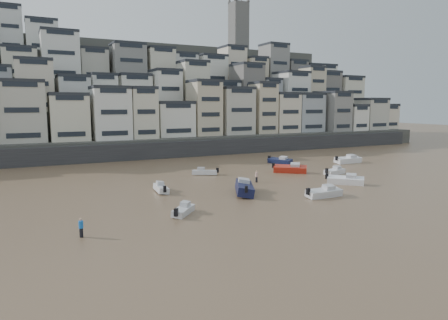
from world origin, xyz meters
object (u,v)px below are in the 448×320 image
boat_i (280,160)px  boat_j (183,209)px  person_blue (81,228)px  boat_h (205,171)px  boat_c (244,186)px  person_pink (257,177)px  boat_b (346,179)px  boat_g (348,159)px  boat_a (324,192)px  boat_d (335,170)px  boat_e (290,168)px  boat_f (161,187)px

boat_i → boat_j: bearing=-73.2°
person_blue → boat_h: bearing=46.9°
boat_c → person_pink: boat_c is taller
boat_b → person_blue: size_ratio=3.24×
boat_c → boat_j: bearing=144.1°
boat_g → boat_h: 31.08m
boat_h → boat_g: bearing=-150.6°
boat_b → boat_g: 22.66m
boat_a → person_blue: 29.45m
boat_g → person_pink: 28.21m
boat_d → boat_g: (11.44, 8.86, 0.21)m
boat_b → person_pink: size_ratio=3.24×
boat_a → boat_e: size_ratio=0.87×
boat_j → person_pink: (16.17, 11.68, 0.29)m
boat_a → boat_h: (-6.83, 21.63, -0.11)m
boat_h → person_pink: 10.40m
boat_c → person_pink: size_ratio=4.06×
boat_i → person_blue: person_blue is taller
boat_i → boat_b: bearing=-32.4°
boat_a → boat_d: bearing=44.2°
boat_c → boat_i: size_ratio=1.31×
boat_f → boat_i: bearing=-58.6°
boat_h → boat_i: size_ratio=0.84×
boat_f → boat_b: bearing=-100.3°
boat_g → person_blue: (-53.60, -23.56, 0.01)m
boat_b → boat_f: (-25.70, 7.20, -0.15)m
boat_c → boat_e: boat_c is taller
boat_e → boat_j: 30.54m
boat_d → boat_h: size_ratio=1.06×
boat_a → boat_b: 9.70m
boat_f → boat_g: size_ratio=0.72×
boat_g → person_pink: bearing=-161.2°
boat_a → boat_b: boat_b is taller
boat_e → boat_f: (-24.46, -4.70, -0.21)m
boat_h → person_blue: size_ratio=2.59×
boat_c → boat_e: (15.03, 10.60, -0.13)m
boat_b → boat_i: 21.61m
boat_b → boat_g: (15.94, 16.11, 0.09)m
boat_e → boat_a: bearing=-72.8°
boat_a → boat_g: boat_g is taller
boat_d → boat_f: size_ratio=1.05×
boat_i → person_blue: (-40.88, -28.83, 0.14)m
person_pink → boat_i: bearing=45.3°
boat_b → boat_j: 27.37m
boat_b → boat_j: boat_b is taller
boat_a → boat_d: boat_a is taller
boat_g → boat_i: bearing=157.9°
boat_h → person_blue: 32.98m
boat_e → boat_h: 14.69m
boat_c → boat_h: 15.38m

